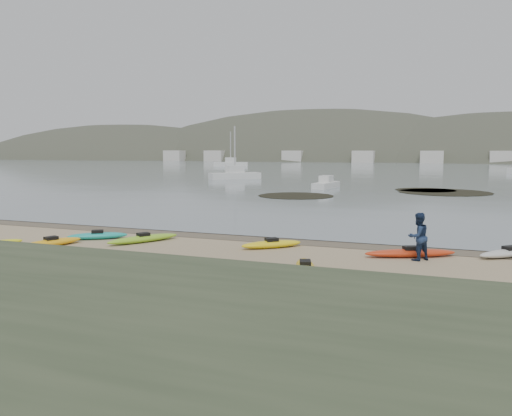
% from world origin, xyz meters
% --- Properties ---
extents(ground, '(600.00, 600.00, 0.00)m').
position_xyz_m(ground, '(0.00, 0.00, 0.00)').
color(ground, tan).
rests_on(ground, ground).
extents(wet_sand, '(60.00, 60.00, 0.00)m').
position_xyz_m(wet_sand, '(0.00, -0.30, 0.00)').
color(wet_sand, brown).
rests_on(wet_sand, ground).
extents(water, '(1200.00, 1200.00, 0.00)m').
position_xyz_m(water, '(0.00, 300.00, 0.01)').
color(water, slate).
rests_on(water, ground).
extents(kayaks, '(24.46, 9.78, 0.34)m').
position_xyz_m(kayaks, '(-0.56, -3.94, 0.17)').
color(kayaks, red).
rests_on(kayaks, ground).
extents(person_east, '(1.19, 1.19, 1.95)m').
position_xyz_m(person_east, '(8.04, -2.80, 0.98)').
color(person_east, navy).
rests_on(person_east, ground).
extents(kelp_mats, '(21.72, 18.03, 0.04)m').
position_xyz_m(kelp_mats, '(4.93, 29.22, 0.03)').
color(kelp_mats, black).
rests_on(kelp_mats, water).
extents(moored_boats, '(92.40, 76.14, 1.24)m').
position_xyz_m(moored_boats, '(-2.19, 79.55, 0.57)').
color(moored_boats, silver).
rests_on(moored_boats, ground).
extents(far_town, '(199.00, 5.00, 4.00)m').
position_xyz_m(far_town, '(6.00, 145.00, 2.00)').
color(far_town, beige).
rests_on(far_town, ground).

